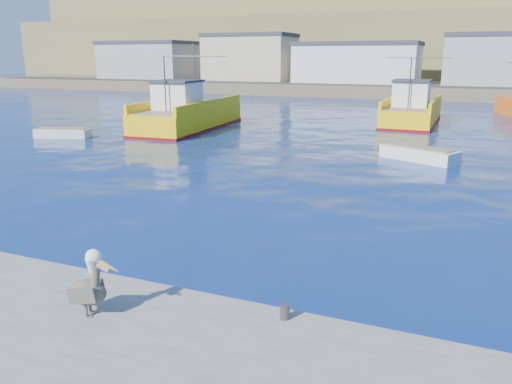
% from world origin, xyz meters
% --- Properties ---
extents(ground, '(260.00, 260.00, 0.00)m').
position_xyz_m(ground, '(0.00, 0.00, 0.00)').
color(ground, navy).
rests_on(ground, ground).
extents(dock_bollards, '(36.20, 0.20, 0.30)m').
position_xyz_m(dock_bollards, '(0.60, -3.40, 0.65)').
color(dock_bollards, '#4C4C4C').
rests_on(dock_bollards, dock).
extents(far_shore, '(200.00, 81.00, 24.00)m').
position_xyz_m(far_shore, '(0.00, 109.20, 8.98)').
color(far_shore, brown).
rests_on(far_shore, ground).
extents(trawler_yellow_a, '(5.75, 12.83, 6.68)m').
position_xyz_m(trawler_yellow_a, '(-14.44, 22.75, 1.11)').
color(trawler_yellow_a, yellow).
rests_on(trawler_yellow_a, ground).
extents(trawler_yellow_b, '(5.51, 11.67, 6.55)m').
position_xyz_m(trawler_yellow_b, '(1.73, 33.04, 1.06)').
color(trawler_yellow_b, yellow).
rests_on(trawler_yellow_b, ground).
extents(skiff_left, '(3.99, 2.36, 0.82)m').
position_xyz_m(skiff_left, '(-20.43, 15.43, 0.26)').
color(skiff_left, silver).
rests_on(skiff_left, ground).
extents(skiff_mid, '(4.47, 3.24, 0.92)m').
position_xyz_m(skiff_mid, '(3.81, 16.76, 0.30)').
color(skiff_mid, silver).
rests_on(skiff_mid, ground).
extents(pelican, '(1.16, 0.65, 1.44)m').
position_xyz_m(pelican, '(-0.71, -4.78, 1.12)').
color(pelican, '#595451').
rests_on(pelican, dock).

